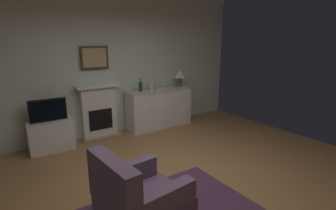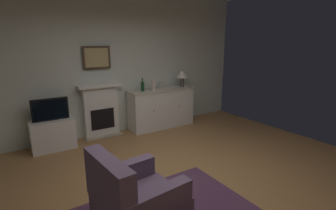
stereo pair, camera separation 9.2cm
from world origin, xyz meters
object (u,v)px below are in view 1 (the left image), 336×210
Objects in this scene: fireplace_unit at (99,111)px; wine_bottle at (141,86)px; vase_decorative at (152,84)px; framed_picture at (94,58)px; wine_glass_center at (160,84)px; wine_glass_left at (157,85)px; tv_cabinet at (51,135)px; tv_set at (48,110)px; sideboard_cabinet at (159,108)px; armchair at (138,201)px; table_lamp at (180,75)px.

wine_bottle is (0.90, -0.14, 0.45)m from fireplace_unit.
framed_picture is at bearing 166.47° from vase_decorative.
wine_bottle reaches higher than wine_glass_center.
wine_glass_left is 0.12m from wine_glass_center.
tv_set reaches higher than tv_cabinet.
vase_decorative reaches higher than sideboard_cabinet.
armchair is at bearing -82.99° from tv_cabinet.
sideboard_cabinet is 9.40× the size of wine_glass_center.
wine_bottle is at bearing 61.09° from armchair.
sideboard_cabinet is 2.07× the size of tv_cabinet.
wine_glass_left reaches higher than sideboard_cabinet.
table_lamp is at bearing -6.55° from framed_picture.
wine_glass_center is 0.18× the size of armchair.
sideboard_cabinet is at bearing -4.25° from wine_bottle.
vase_decorative is at bearing -20.19° from wine_bottle.
tv_cabinet is 2.79m from armchair.
wine_glass_center is at bearing -4.09° from wine_bottle.
wine_bottle reaches higher than wine_glass_left.
wine_glass_center reaches higher than tv_cabinet.
framed_picture is 3.33× the size of wine_glass_center.
wine_bottle reaches higher than armchair.
table_lamp is 1.38× the size of wine_bottle.
wine_glass_center is at bearing -7.29° from fireplace_unit.
vase_decorative is (-0.23, -0.05, 0.58)m from sideboard_cabinet.
table_lamp reaches higher than tv_set.
fireplace_unit is 1.38m from wine_glass_left.
tv_cabinet is 1.21× the size of tv_set.
fireplace_unit is at bearing 10.77° from tv_set.
vase_decorative reaches higher than wine_glass_left.
wine_glass_left is 1.00× the size of wine_glass_center.
wine_glass_center is at bearing 53.59° from armchair.
wine_glass_center is at bearing -9.11° from framed_picture.
framed_picture reaches higher than wine_glass_left.
armchair is (-2.57, -2.75, -0.79)m from table_lamp.
armchair is at bearing -102.22° from fireplace_unit.
table_lamp is 2.94m from tv_set.
sideboard_cabinet is at bearing 178.10° from wine_glass_center.
wine_glass_left is (1.28, -0.21, 0.46)m from fireplace_unit.
wine_bottle is at bearing 1.28° from tv_set.
vase_decorative is (-0.26, -0.05, 0.02)m from wine_glass_center.
wine_bottle reaches higher than sideboard_cabinet.
wine_glass_left is 2.37m from tv_cabinet.
framed_picture is 1.31m from vase_decorative.
wine_glass_left is at bearing -0.72° from tv_set.
tv_cabinet is (-2.11, 0.06, -0.75)m from vase_decorative.
framed_picture is at bearing 170.71° from sideboard_cabinet.
vase_decorative is at bearing -1.14° from tv_set.
vase_decorative is at bearing -175.00° from wine_glass_left.
framed_picture is 3.29m from armchair.
wine_glass_center is at bearing 0.17° from tv_set.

